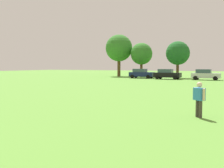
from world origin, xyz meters
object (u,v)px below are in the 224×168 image
object	(u,v)px
tree_far_left	(119,48)
parked_car_silver_2	(205,75)
tree_center	(141,54)
parked_car_navy_0	(141,73)
adult_bystander	(199,96)
parked_car_black_1	(167,74)
tree_far_right	(178,53)

from	to	relation	value
tree_far_left	parked_car_silver_2	bearing A→B (deg)	-20.66
parked_car_silver_2	tree_center	distance (m)	15.29
parked_car_navy_0	parked_car_silver_2	bearing A→B (deg)	-3.96
parked_car_navy_0	tree_far_left	size ratio (longest dim) A/B	0.50
adult_bystander	parked_car_black_1	xyz separation A→B (m)	(-9.88, 31.87, -0.08)
adult_bystander	tree_far_left	bearing A→B (deg)	164.09
adult_bystander	parked_car_black_1	bearing A→B (deg)	152.00
parked_car_silver_2	tree_center	bearing A→B (deg)	152.39
parked_car_navy_0	parked_car_black_1	world-z (taller)	same
parked_car_navy_0	tree_far_right	distance (m)	7.58
parked_car_silver_2	tree_far_right	xyz separation A→B (m)	(-5.37, 4.48, 3.60)
parked_car_silver_2	parked_car_black_1	bearing A→B (deg)	-175.53
parked_car_navy_0	tree_far_left	bearing A→B (deg)	139.79
tree_far_right	parked_car_black_1	bearing A→B (deg)	-97.00
parked_car_black_1	parked_car_silver_2	size ratio (longest dim) A/B	1.00
adult_bystander	tree_far_right	xyz separation A→B (m)	(-9.27, 36.82, 3.52)
parked_car_black_1	tree_far_right	bearing A→B (deg)	83.00
parked_car_silver_2	tree_center	world-z (taller)	tree_center
parked_car_black_1	tree_center	bearing A→B (deg)	134.33
parked_car_silver_2	parked_car_navy_0	bearing A→B (deg)	176.04
tree_center	parked_car_silver_2	bearing A→B (deg)	-27.61
parked_car_navy_0	parked_car_silver_2	world-z (taller)	same
tree_far_left	tree_far_right	world-z (taller)	tree_far_left
parked_car_silver_2	tree_far_right	world-z (taller)	tree_far_right
parked_car_navy_0	tree_far_left	xyz separation A→B (m)	(-7.17, 6.06, 4.98)
parked_car_navy_0	tree_center	bearing A→B (deg)	110.09
parked_car_silver_2	tree_center	xyz separation A→B (m)	(-13.15, 6.87, 3.71)
parked_car_navy_0	tree_center	size ratio (longest dim) A/B	0.64
parked_car_black_1	parked_car_silver_2	bearing A→B (deg)	4.47
tree_center	tree_far_left	bearing A→B (deg)	-179.35
tree_center	parked_car_black_1	bearing A→B (deg)	-45.67
parked_car_silver_2	tree_far_left	size ratio (longest dim) A/B	0.50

